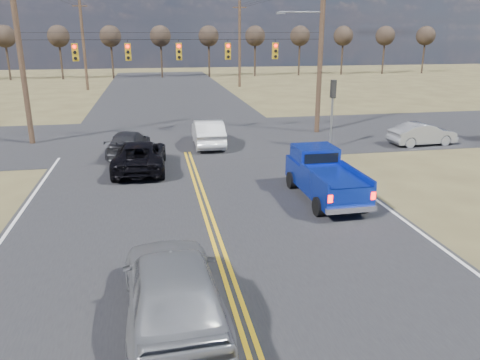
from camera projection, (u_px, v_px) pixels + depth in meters
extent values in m
plane|color=brown|center=(227.00, 275.00, 12.95)|extent=(160.00, 160.00, 0.00)
cube|color=#28282B|center=(194.00, 173.00, 22.32)|extent=(14.00, 120.00, 0.02)
cube|color=#28282B|center=(182.00, 138.00, 29.81)|extent=(120.00, 12.00, 0.02)
cylinder|color=#473323|center=(21.00, 58.00, 26.71)|extent=(0.32, 0.32, 10.00)
cylinder|color=#473323|center=(320.00, 55.00, 29.90)|extent=(0.32, 0.32, 10.00)
cylinder|color=black|center=(178.00, 39.00, 28.00)|extent=(18.00, 0.02, 0.02)
cylinder|color=black|center=(178.00, 33.00, 27.88)|extent=(18.00, 0.02, 0.02)
cube|color=#B28C14|center=(75.00, 52.00, 27.15)|extent=(0.34, 0.24, 1.00)
cylinder|color=#FF0C05|center=(74.00, 47.00, 26.92)|extent=(0.20, 0.06, 0.20)
cylinder|color=black|center=(75.00, 52.00, 27.02)|extent=(0.20, 0.06, 0.20)
cylinder|color=black|center=(75.00, 58.00, 27.12)|extent=(0.20, 0.06, 0.20)
cube|color=black|center=(74.00, 45.00, 26.86)|extent=(0.24, 0.14, 0.03)
cube|color=#B28C14|center=(128.00, 52.00, 27.68)|extent=(0.34, 0.24, 1.00)
cylinder|color=#FF0C05|center=(128.00, 46.00, 27.45)|extent=(0.20, 0.06, 0.20)
cylinder|color=black|center=(128.00, 52.00, 27.55)|extent=(0.20, 0.06, 0.20)
cylinder|color=black|center=(128.00, 58.00, 27.65)|extent=(0.20, 0.06, 0.20)
cube|color=black|center=(127.00, 44.00, 27.39)|extent=(0.24, 0.14, 0.03)
cube|color=#B28C14|center=(179.00, 52.00, 28.21)|extent=(0.34, 0.24, 1.00)
cylinder|color=#FF0C05|center=(179.00, 46.00, 27.98)|extent=(0.20, 0.06, 0.20)
cylinder|color=black|center=(179.00, 52.00, 28.08)|extent=(0.20, 0.06, 0.20)
cylinder|color=black|center=(179.00, 57.00, 28.18)|extent=(0.20, 0.06, 0.20)
cube|color=black|center=(179.00, 44.00, 27.92)|extent=(0.24, 0.14, 0.03)
cube|color=#B28C14|center=(228.00, 51.00, 28.75)|extent=(0.34, 0.24, 1.00)
cylinder|color=#FF0C05|center=(228.00, 46.00, 28.51)|extent=(0.20, 0.06, 0.20)
cylinder|color=black|center=(228.00, 51.00, 28.61)|extent=(0.20, 0.06, 0.20)
cylinder|color=black|center=(228.00, 57.00, 28.71)|extent=(0.20, 0.06, 0.20)
cube|color=black|center=(228.00, 44.00, 28.45)|extent=(0.24, 0.14, 0.03)
cube|color=#B28C14|center=(275.00, 51.00, 29.28)|extent=(0.34, 0.24, 1.00)
cylinder|color=#FF0C05|center=(276.00, 45.00, 29.05)|extent=(0.20, 0.06, 0.20)
cylinder|color=black|center=(276.00, 51.00, 29.15)|extent=(0.20, 0.06, 0.20)
cylinder|color=black|center=(276.00, 56.00, 29.25)|extent=(0.20, 0.06, 0.20)
cube|color=black|center=(276.00, 44.00, 28.98)|extent=(0.24, 0.14, 0.03)
cylinder|color=slate|center=(331.00, 121.00, 26.57)|extent=(0.12, 0.12, 3.20)
cube|color=black|center=(333.00, 89.00, 26.02)|extent=(0.24, 0.34, 1.00)
cylinder|color=slate|center=(301.00, 12.00, 28.87)|extent=(2.80, 0.10, 0.10)
cube|color=slate|center=(281.00, 13.00, 28.65)|extent=(0.55, 0.22, 0.14)
cylinder|color=#473323|center=(84.00, 45.00, 52.94)|extent=(0.32, 0.32, 10.00)
cube|color=#473323|center=(80.00, 6.00, 51.67)|extent=(1.60, 0.12, 0.12)
cylinder|color=#473323|center=(240.00, 45.00, 56.13)|extent=(0.32, 0.32, 10.00)
cube|color=#473323|center=(240.00, 7.00, 54.86)|extent=(1.60, 0.12, 0.12)
cylinder|color=#33261C|center=(8.00, 60.00, 64.61)|extent=(0.28, 0.28, 5.50)
sphere|color=#2D231C|center=(4.00, 36.00, 63.66)|extent=(3.00, 3.00, 3.00)
cylinder|color=#33261C|center=(61.00, 60.00, 65.85)|extent=(0.28, 0.28, 5.50)
sphere|color=#2D231C|center=(58.00, 36.00, 64.90)|extent=(3.00, 3.00, 3.00)
cylinder|color=#33261C|center=(112.00, 59.00, 67.09)|extent=(0.28, 0.28, 5.50)
sphere|color=#2D231C|center=(110.00, 36.00, 66.14)|extent=(3.00, 3.00, 3.00)
cylinder|color=#33261C|center=(161.00, 59.00, 68.33)|extent=(0.28, 0.28, 5.50)
sphere|color=#2D231C|center=(160.00, 36.00, 67.38)|extent=(3.00, 3.00, 3.00)
cylinder|color=#33261C|center=(209.00, 58.00, 69.57)|extent=(0.28, 0.28, 5.50)
sphere|color=#2D231C|center=(209.00, 36.00, 68.62)|extent=(3.00, 3.00, 3.00)
cylinder|color=#33261C|center=(255.00, 58.00, 70.81)|extent=(0.28, 0.28, 5.50)
sphere|color=#2D231C|center=(255.00, 36.00, 69.86)|extent=(3.00, 3.00, 3.00)
cylinder|color=#33261C|center=(299.00, 57.00, 72.05)|extent=(0.28, 0.28, 5.50)
sphere|color=#2D231C|center=(300.00, 36.00, 71.10)|extent=(3.00, 3.00, 3.00)
cylinder|color=#33261C|center=(342.00, 57.00, 73.29)|extent=(0.28, 0.28, 5.50)
sphere|color=#2D231C|center=(343.00, 36.00, 72.34)|extent=(3.00, 3.00, 3.00)
cylinder|color=#33261C|center=(383.00, 56.00, 74.53)|extent=(0.28, 0.28, 5.50)
sphere|color=#2D231C|center=(385.00, 36.00, 73.58)|extent=(3.00, 3.00, 3.00)
cylinder|color=#33261C|center=(423.00, 56.00, 75.77)|extent=(0.28, 0.28, 5.50)
sphere|color=#2D231C|center=(426.00, 36.00, 74.82)|extent=(3.00, 3.00, 3.00)
cylinder|color=black|center=(319.00, 207.00, 16.99)|extent=(0.30, 0.73, 0.73)
cylinder|color=black|center=(363.00, 203.00, 17.31)|extent=(0.30, 0.73, 0.73)
cylinder|color=black|center=(292.00, 180.00, 20.04)|extent=(0.30, 0.73, 0.73)
cylinder|color=black|center=(330.00, 178.00, 20.37)|extent=(0.30, 0.73, 0.73)
cube|color=#0F28A5|center=(325.00, 180.00, 18.54)|extent=(1.88, 4.92, 0.91)
cube|color=#0F28A5|center=(315.00, 154.00, 19.54)|extent=(1.70, 1.57, 0.65)
cube|color=black|center=(321.00, 158.00, 18.84)|extent=(1.45, 0.07, 0.41)
cube|color=#0F28A5|center=(314.00, 175.00, 17.32)|extent=(0.13, 3.00, 0.18)
cube|color=#0F28A5|center=(357.00, 172.00, 17.65)|extent=(0.13, 3.00, 0.18)
cube|color=#0F28A5|center=(352.00, 196.00, 16.21)|extent=(1.82, 0.10, 0.54)
cube|color=silver|center=(351.00, 210.00, 16.30)|extent=(1.86, 0.19, 0.20)
cube|color=#FF0C05|center=(330.00, 199.00, 16.04)|extent=(0.16, 0.06, 0.27)
cube|color=#FF0C05|center=(373.00, 196.00, 16.34)|extent=(0.16, 0.06, 0.27)
imported|color=gray|center=(173.00, 287.00, 10.54)|extent=(2.40, 5.47, 1.83)
imported|color=black|center=(140.00, 156.00, 22.57)|extent=(2.62, 5.28, 1.44)
imported|color=silver|center=(208.00, 133.00, 27.48)|extent=(1.75, 4.75, 1.55)
imported|color=#2B2C30|center=(129.00, 143.00, 25.35)|extent=(2.46, 4.77, 1.32)
imported|color=gray|center=(422.00, 134.00, 27.70)|extent=(1.69, 4.09, 1.32)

